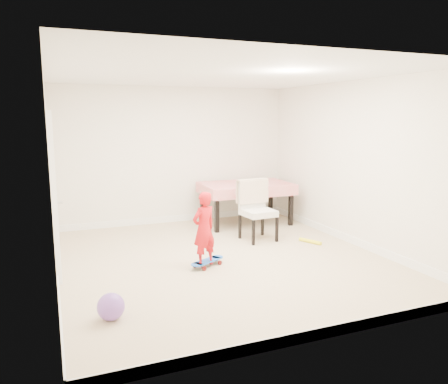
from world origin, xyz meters
name	(u,v)px	position (x,y,z in m)	size (l,w,h in m)	color
ground	(223,259)	(0.00, 0.00, 0.00)	(5.00, 5.00, 0.00)	tan
ceiling	(223,76)	(0.00, 0.00, 2.58)	(4.50, 5.00, 0.04)	white
wall_back	(175,156)	(0.00, 2.48, 1.30)	(4.50, 0.04, 2.60)	white
wall_front	(327,202)	(0.00, -2.48, 1.30)	(4.50, 0.04, 2.60)	white
wall_left	(52,178)	(-2.23, 0.00, 1.30)	(0.04, 5.00, 2.60)	white
wall_right	(353,164)	(2.23, 0.00, 1.30)	(0.04, 5.00, 2.60)	white
door	(54,196)	(-2.22, 0.30, 1.02)	(0.10, 0.94, 2.11)	white
baseboard_back	(176,218)	(0.00, 2.49, 0.06)	(4.50, 0.02, 0.12)	white
baseboard_front	(322,333)	(0.00, -2.49, 0.06)	(4.50, 0.02, 0.12)	white
baseboard_left	(58,276)	(-2.24, 0.00, 0.06)	(0.02, 5.00, 0.12)	white
baseboard_right	(350,239)	(2.24, 0.00, 0.06)	(0.02, 5.00, 0.12)	white
dining_table	(246,203)	(1.21, 1.84, 0.39)	(1.68, 1.05, 0.79)	#B21909
dining_chair	(258,211)	(0.92, 0.71, 0.50)	(0.55, 0.63, 1.01)	silver
skateboard	(207,263)	(-0.31, -0.21, 0.04)	(0.57, 0.21, 0.09)	blue
child	(204,231)	(-0.37, -0.24, 0.51)	(0.37, 0.24, 1.02)	red
balloon	(111,307)	(-1.76, -1.36, 0.14)	(0.28, 0.28, 0.28)	purple
foam_toy	(310,241)	(1.63, 0.23, 0.03)	(0.06, 0.06, 0.40)	#FFF51A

